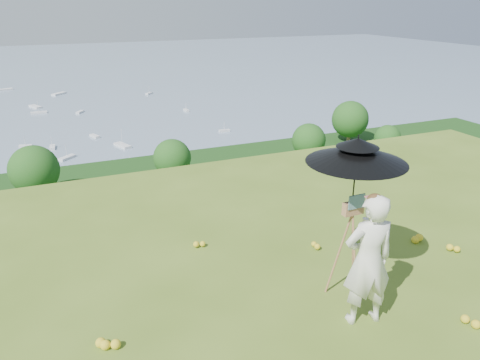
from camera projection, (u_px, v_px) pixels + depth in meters
name	position (u px, v px, depth m)	size (l,w,h in m)	color
ground	(463.00, 296.00, 6.69)	(14.00, 14.00, 0.00)	#4D691E
forest_slope	(136.00, 349.00, 47.20)	(140.00, 56.00, 22.00)	#0F3911
shoreline_tier	(95.00, 237.00, 84.04)	(170.00, 28.00, 8.00)	#6E6758
bay_water	(51.00, 83.00, 224.84)	(700.00, 700.00, 0.00)	#758CA8
slope_trees	(123.00, 224.00, 42.13)	(110.00, 50.00, 6.00)	#1C5318
harbor_town	(90.00, 204.00, 81.69)	(110.00, 22.00, 5.00)	silver
moored_boats	(21.00, 123.00, 152.39)	(140.00, 140.00, 0.70)	silver
wildflowers	(450.00, 284.00, 6.88)	(10.00, 10.50, 0.12)	gold
painter	(368.00, 260.00, 5.87)	(0.66, 0.43, 1.81)	white
field_easel	(349.00, 245.00, 6.48)	(0.60, 0.60, 1.57)	brown
sun_umbrella	(355.00, 174.00, 6.13)	(1.32, 1.32, 1.08)	black
painter_cap	(375.00, 198.00, 5.56)	(0.20, 0.24, 0.10)	#BE686D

